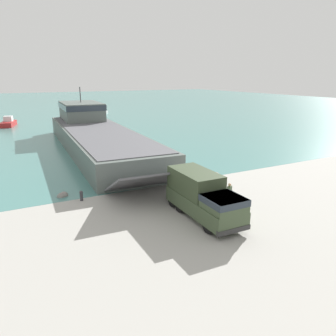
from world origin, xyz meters
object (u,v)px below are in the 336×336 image
Objects in this scene: moored_boat_b at (91,112)px; mooring_bollard at (81,195)px; cargo_crate at (237,215)px; landing_craft at (95,133)px; soldier_on_ramp at (229,193)px; moored_boat_c at (8,123)px; military_truck at (203,196)px.

moored_boat_b reaches higher than mooring_bollard.
moored_boat_b is 11.06× the size of cargo_crate.
landing_craft reaches higher than cargo_crate.
mooring_bollard is (-6.59, -19.61, -1.48)m from landing_craft.
moored_boat_c reaches higher than soldier_on_ramp.
military_truck reaches higher than cargo_crate.
moored_boat_c is 55.70m from cargo_crate.
cargo_crate is (-1.06, -2.30, -0.72)m from soldier_on_ramp.
cargo_crate is at bearing 116.83° from moored_boat_c.
landing_craft is 4.81× the size of moored_boat_b.
cargo_crate is (11.78, -54.43, -0.33)m from moored_boat_c.
landing_craft reaches higher than moored_boat_c.
moored_boat_b is at bearing 74.38° from mooring_bollard.
moored_boat_c is 7.68× the size of cargo_crate.
moored_boat_b is at bearing 79.03° from landing_craft.
landing_craft is at bearing 71.43° from mooring_bollard.
mooring_bollard is at bearing 27.34° from soldier_on_ramp.
soldier_on_ramp is 0.22× the size of moored_boat_b.
moored_boat_c is (-9.93, 52.94, -0.89)m from military_truck.
landing_craft is 28.19m from cargo_crate.
moored_boat_b is (7.19, 66.38, -0.54)m from soldier_on_ramp.
landing_craft reaches higher than military_truck.
moored_boat_c is at bearing 93.98° from mooring_bollard.
landing_craft is 21.92× the size of soldier_on_ramp.
mooring_bollard is 1.13× the size of cargo_crate.
landing_craft is 26.59m from military_truck.
soldier_on_ramp is at bearing -146.18° from moored_boat_b.
landing_craft is 47.13× the size of mooring_bollard.
mooring_bollard is at bearing 135.40° from cargo_crate.
moored_boat_c reaches higher than cargo_crate.
landing_craft is at bearing -154.15° from moored_boat_b.
soldier_on_ramp reaches higher than mooring_bollard.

